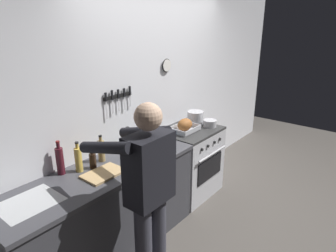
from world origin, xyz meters
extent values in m
plane|color=#4C4742|center=(0.00, 0.00, 0.00)|extent=(8.00, 8.00, 0.00)
cube|color=silver|center=(0.00, 1.35, 1.30)|extent=(6.00, 0.10, 2.60)
cube|color=black|center=(-0.69, 1.29, 1.46)|extent=(0.37, 0.02, 0.04)
cube|color=silver|center=(-0.86, 1.28, 1.35)|extent=(0.02, 0.00, 0.19)
cube|color=black|center=(-0.86, 1.28, 1.48)|extent=(0.02, 0.02, 0.09)
cube|color=silver|center=(-0.77, 1.28, 1.37)|extent=(0.02, 0.00, 0.15)
cube|color=black|center=(-0.77, 1.28, 1.49)|extent=(0.02, 0.02, 0.10)
cube|color=silver|center=(-0.69, 1.28, 1.37)|extent=(0.02, 0.00, 0.14)
cube|color=black|center=(-0.69, 1.28, 1.48)|extent=(0.02, 0.02, 0.09)
cube|color=silver|center=(-0.61, 1.28, 1.37)|extent=(0.02, 0.00, 0.15)
cube|color=black|center=(-0.61, 1.28, 1.48)|extent=(0.02, 0.02, 0.09)
cube|color=silver|center=(-0.52, 1.28, 1.38)|extent=(0.02, 0.00, 0.13)
cube|color=black|center=(-0.52, 1.28, 1.49)|extent=(0.02, 0.02, 0.10)
cylinder|color=white|center=(0.11, 1.28, 1.69)|extent=(0.15, 0.02, 0.15)
torus|color=black|center=(0.11, 1.28, 1.69)|extent=(0.16, 0.02, 0.16)
cube|color=#38383D|center=(-1.20, 0.99, 0.43)|extent=(2.00, 0.62, 0.86)
cube|color=#3D3D42|center=(-1.20, 0.99, 0.88)|extent=(2.03, 0.65, 0.04)
cube|color=#B2B5B7|center=(-1.88, 1.01, 0.84)|extent=(0.44, 0.36, 0.11)
cube|color=#BCBCC1|center=(0.22, 0.99, 0.43)|extent=(0.76, 0.62, 0.87)
cube|color=black|center=(0.22, 0.67, 0.45)|extent=(0.53, 0.01, 0.28)
cube|color=#2D2D2D|center=(0.22, 0.99, 0.89)|extent=(0.76, 0.62, 0.03)
cylinder|color=black|center=(0.01, 0.67, 0.78)|extent=(0.04, 0.02, 0.04)
cylinder|color=black|center=(0.14, 0.67, 0.78)|extent=(0.04, 0.02, 0.04)
cylinder|color=black|center=(0.30, 0.67, 0.78)|extent=(0.04, 0.02, 0.04)
cylinder|color=black|center=(0.43, 0.67, 0.78)|extent=(0.04, 0.02, 0.04)
cylinder|color=silver|center=(0.22, 0.65, 0.66)|extent=(0.61, 0.02, 0.02)
cylinder|color=#383842|center=(-1.33, 0.36, 0.43)|extent=(0.14, 0.14, 0.86)
cylinder|color=#383842|center=(-1.15, 0.36, 0.43)|extent=(0.14, 0.14, 0.86)
cube|color=black|center=(-1.24, 0.36, 1.14)|extent=(0.38, 0.22, 0.56)
sphere|color=tan|center=(-1.24, 0.36, 1.55)|extent=(0.21, 0.21, 0.21)
cylinder|color=black|center=(-1.45, 0.60, 1.32)|extent=(0.09, 0.55, 0.22)
cylinder|color=black|center=(-1.03, 0.60, 1.32)|extent=(0.09, 0.55, 0.22)
cube|color=#B7B7BC|center=(0.12, 1.00, 0.91)|extent=(0.34, 0.25, 0.01)
cube|color=#B7B7BC|center=(0.12, 0.88, 0.94)|extent=(0.34, 0.01, 0.05)
cube|color=#B7B7BC|center=(0.12, 1.13, 0.94)|extent=(0.34, 0.01, 0.05)
cube|color=#B7B7BC|center=(-0.05, 1.00, 0.94)|extent=(0.01, 0.25, 0.05)
cube|color=#B7B7BC|center=(0.29, 1.00, 0.94)|extent=(0.01, 0.25, 0.05)
ellipsoid|color=#935628|center=(0.12, 1.00, 0.99)|extent=(0.22, 0.16, 0.15)
cylinder|color=#B7B7BC|center=(0.45, 1.07, 0.98)|extent=(0.21, 0.21, 0.17)
cylinder|color=#B7B7BC|center=(0.47, 0.85, 0.94)|extent=(0.17, 0.17, 0.09)
cube|color=tan|center=(-1.24, 0.92, 0.91)|extent=(0.36, 0.24, 0.02)
cylinder|color=#338CCC|center=(-0.37, 1.08, 0.97)|extent=(0.06, 0.06, 0.15)
cylinder|color=#338CCC|center=(-0.37, 1.08, 1.07)|extent=(0.03, 0.03, 0.03)
cylinder|color=white|center=(-0.37, 1.08, 1.09)|extent=(0.03, 0.03, 0.01)
cylinder|color=#47141E|center=(-1.46, 1.22, 1.02)|extent=(0.07, 0.07, 0.25)
cylinder|color=#47141E|center=(-1.46, 1.22, 1.18)|extent=(0.03, 0.03, 0.05)
cylinder|color=maroon|center=(-1.46, 1.22, 1.21)|extent=(0.03, 0.03, 0.01)
cylinder|color=black|center=(-1.21, 1.09, 0.97)|extent=(0.06, 0.06, 0.14)
cylinder|color=black|center=(-1.21, 1.09, 1.06)|extent=(0.03, 0.03, 0.03)
cylinder|color=#B21919|center=(-1.21, 1.09, 1.08)|extent=(0.03, 0.03, 0.01)
cylinder|color=gold|center=(-1.33, 1.14, 1.01)|extent=(0.07, 0.07, 0.23)
cylinder|color=gold|center=(-1.33, 1.14, 1.15)|extent=(0.03, 0.03, 0.05)
cylinder|color=black|center=(-1.33, 1.14, 1.18)|extent=(0.03, 0.03, 0.01)
cylinder|color=#997F4C|center=(-1.07, 1.15, 1.00)|extent=(0.07, 0.07, 0.21)
cylinder|color=#997F4C|center=(-1.07, 1.15, 1.13)|extent=(0.03, 0.03, 0.05)
cylinder|color=black|center=(-1.07, 1.15, 1.16)|extent=(0.03, 0.03, 0.01)
cylinder|color=#385623|center=(-0.74, 1.11, 1.01)|extent=(0.07, 0.07, 0.21)
cylinder|color=#385623|center=(-0.74, 1.11, 1.13)|extent=(0.03, 0.03, 0.05)
cylinder|color=black|center=(-0.74, 1.11, 1.16)|extent=(0.04, 0.04, 0.01)
camera|label=1|loc=(-2.75, -1.04, 2.21)|focal=32.28mm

